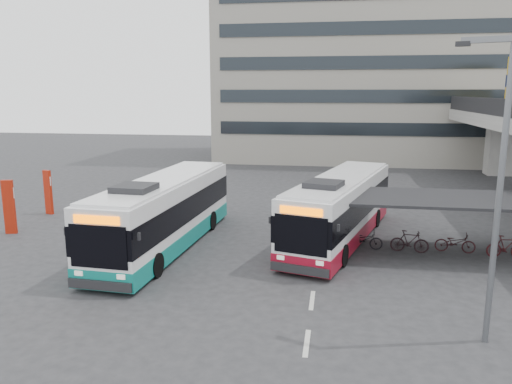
# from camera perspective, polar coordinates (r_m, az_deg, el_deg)

# --- Properties ---
(ground) EXTENTS (120.00, 120.00, 0.00)m
(ground) POSITION_cam_1_polar(r_m,az_deg,el_deg) (20.61, -0.18, -8.53)
(ground) COLOR #28282B
(ground) RESTS_ON ground
(bike_shelter) EXTENTS (10.00, 4.00, 2.54)m
(bike_shelter) POSITION_cam_1_polar(r_m,az_deg,el_deg) (23.41, 22.13, -3.06)
(bike_shelter) COLOR #595B60
(bike_shelter) RESTS_ON ground
(office_block) EXTENTS (30.00, 15.00, 25.00)m
(office_block) POSITION_cam_1_polar(r_m,az_deg,el_deg) (55.46, 12.62, 16.82)
(office_block) COLOR gray
(office_block) RESTS_ON ground
(road_markings) EXTENTS (0.15, 7.60, 0.01)m
(road_markings) POSITION_cam_1_polar(r_m,az_deg,el_deg) (17.60, 6.43, -12.19)
(road_markings) COLOR beige
(road_markings) RESTS_ON ground
(bus_main) EXTENTS (5.36, 11.51, 3.33)m
(bus_main) POSITION_cam_1_polar(r_m,az_deg,el_deg) (24.11, 9.59, -1.90)
(bus_main) COLOR white
(bus_main) RESTS_ON ground
(bus_teal) EXTENTS (3.24, 11.74, 3.43)m
(bus_teal) POSITION_cam_1_polar(r_m,az_deg,el_deg) (23.10, -10.38, -2.39)
(bus_teal) COLOR white
(bus_teal) RESTS_ON ground
(pedestrian) EXTENTS (0.68, 0.76, 1.73)m
(pedestrian) POSITION_cam_1_polar(r_m,az_deg,el_deg) (22.68, -15.77, -4.80)
(pedestrian) COLOR black
(pedestrian) RESTS_ON ground
(lamp_post) EXTENTS (1.45, 0.62, 8.46)m
(lamp_post) POSITION_cam_1_polar(r_m,az_deg,el_deg) (14.88, 25.80, 1.74)
(lamp_post) COLOR #595B60
(lamp_post) RESTS_ON ground
(sign_totem_mid) EXTENTS (0.59, 0.30, 2.74)m
(sign_totem_mid) POSITION_cam_1_polar(r_m,az_deg,el_deg) (27.79, -26.38, -1.46)
(sign_totem_mid) COLOR #A51C0A
(sign_totem_mid) RESTS_ON ground
(sign_totem_north) EXTENTS (0.54, 0.33, 2.59)m
(sign_totem_north) POSITION_cam_1_polar(r_m,az_deg,el_deg) (31.34, -22.67, 0.05)
(sign_totem_north) COLOR #A51C0A
(sign_totem_north) RESTS_ON ground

